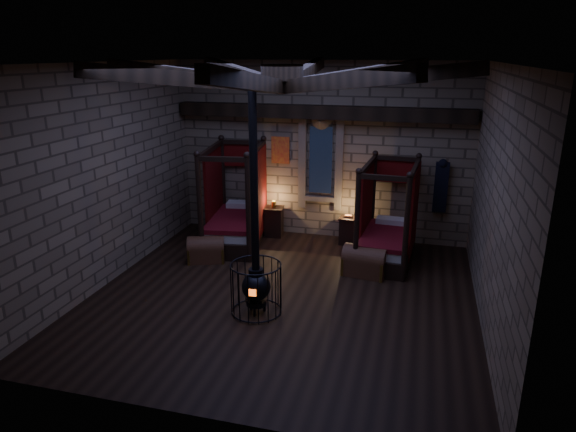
% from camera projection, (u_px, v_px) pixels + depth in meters
% --- Properties ---
extents(room, '(7.02, 7.02, 4.29)m').
position_uv_depth(room, '(283.00, 91.00, 8.57)').
color(room, black).
rests_on(room, ground).
extents(bed_left, '(1.47, 2.35, 2.31)m').
position_uv_depth(bed_left, '(236.00, 220.00, 12.16)').
color(bed_left, black).
rests_on(bed_left, ground).
extents(bed_right, '(1.21, 2.11, 2.13)m').
position_uv_depth(bed_right, '(387.00, 237.00, 11.18)').
color(bed_right, black).
rests_on(bed_right, ground).
extents(trunk_left, '(0.90, 0.73, 0.57)m').
position_uv_depth(trunk_left, '(206.00, 250.00, 11.17)').
color(trunk_left, '#552F1B').
rests_on(trunk_left, ground).
extents(trunk_right, '(0.94, 0.67, 0.64)m').
position_uv_depth(trunk_right, '(365.00, 262.00, 10.48)').
color(trunk_right, '#552F1B').
rests_on(trunk_right, ground).
extents(nightstand_left, '(0.50, 0.48, 0.90)m').
position_uv_depth(nightstand_left, '(274.00, 221.00, 12.67)').
color(nightstand_left, black).
rests_on(nightstand_left, ground).
extents(nightstand_right, '(0.41, 0.40, 0.71)m').
position_uv_depth(nightstand_right, '(348.00, 230.00, 12.16)').
color(nightstand_right, black).
rests_on(nightstand_right, ground).
extents(stove, '(0.89, 0.89, 4.05)m').
position_uv_depth(stove, '(256.00, 282.00, 8.85)').
color(stove, black).
rests_on(stove, ground).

